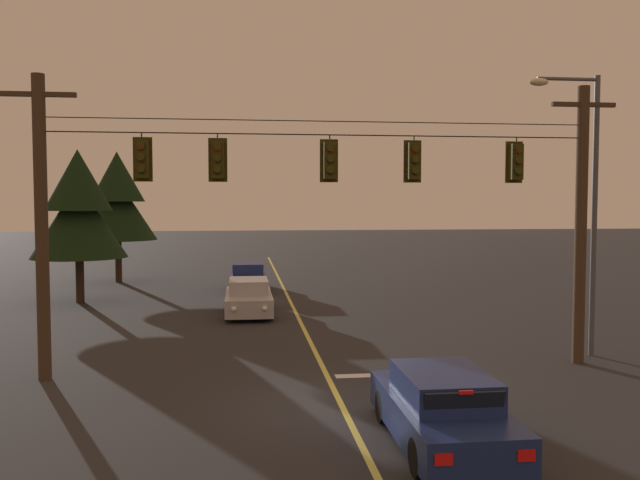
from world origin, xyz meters
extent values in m
plane|color=#28282B|center=(0.00, 0.00, 0.00)|extent=(180.00, 180.00, 0.00)
cube|color=#D1C64C|center=(0.00, 9.18, 0.00)|extent=(0.14, 60.00, 0.01)
cube|color=silver|center=(1.90, 2.58, 0.00)|extent=(3.40, 0.36, 0.01)
cylinder|color=#423021|center=(-7.08, 3.18, 3.80)|extent=(0.32, 0.32, 7.59)
cube|color=#423021|center=(-7.08, 3.18, 7.09)|extent=(1.80, 0.12, 0.12)
cylinder|color=slate|center=(-7.08, 3.18, 6.74)|extent=(0.12, 0.12, 0.18)
cylinder|color=#423021|center=(7.08, 3.18, 3.80)|extent=(0.32, 0.32, 7.59)
cube|color=#423021|center=(7.08, 3.18, 7.09)|extent=(1.80, 0.12, 0.12)
cylinder|color=slate|center=(7.08, 3.18, 6.74)|extent=(0.12, 0.12, 0.18)
cylinder|color=black|center=(0.00, 3.18, 6.19)|extent=(14.16, 0.03, 0.03)
cylinder|color=black|center=(0.00, 3.18, 6.54)|extent=(14.16, 0.02, 0.02)
cylinder|color=black|center=(-4.63, 3.18, 6.10)|extent=(0.04, 0.04, 0.18)
cube|color=#332D0A|center=(-4.63, 3.18, 5.53)|extent=(0.32, 0.26, 0.96)
cube|color=#332D0A|center=(-4.63, 3.32, 5.53)|extent=(0.48, 0.03, 1.12)
sphere|color=red|center=(-4.63, 3.02, 5.82)|extent=(0.17, 0.17, 0.17)
cylinder|color=#332D0A|center=(-4.63, 2.98, 5.86)|extent=(0.20, 0.10, 0.20)
sphere|color=#3D280A|center=(-4.63, 3.02, 5.53)|extent=(0.17, 0.17, 0.17)
cylinder|color=#332D0A|center=(-4.63, 2.98, 5.57)|extent=(0.20, 0.10, 0.20)
sphere|color=black|center=(-4.63, 3.02, 5.24)|extent=(0.17, 0.17, 0.17)
cylinder|color=#332D0A|center=(-4.63, 2.98, 5.29)|extent=(0.20, 0.10, 0.20)
cylinder|color=black|center=(-2.75, 3.18, 6.10)|extent=(0.04, 0.04, 0.18)
cube|color=#332D0A|center=(-2.75, 3.18, 5.53)|extent=(0.32, 0.26, 0.96)
cube|color=#332D0A|center=(-2.75, 3.32, 5.53)|extent=(0.48, 0.03, 1.12)
sphere|color=red|center=(-2.75, 3.02, 5.82)|extent=(0.17, 0.17, 0.17)
cylinder|color=#332D0A|center=(-2.75, 2.98, 5.86)|extent=(0.20, 0.10, 0.20)
sphere|color=#3D280A|center=(-2.75, 3.02, 5.53)|extent=(0.17, 0.17, 0.17)
cylinder|color=#332D0A|center=(-2.75, 2.98, 5.57)|extent=(0.20, 0.10, 0.20)
sphere|color=black|center=(-2.75, 3.02, 5.24)|extent=(0.17, 0.17, 0.17)
cylinder|color=#332D0A|center=(-2.75, 2.98, 5.29)|extent=(0.20, 0.10, 0.20)
cylinder|color=black|center=(0.13, 3.18, 6.10)|extent=(0.04, 0.04, 0.18)
cube|color=#332D0A|center=(0.13, 3.18, 5.53)|extent=(0.32, 0.26, 0.96)
cube|color=#332D0A|center=(0.13, 3.32, 5.53)|extent=(0.48, 0.03, 1.12)
sphere|color=red|center=(0.13, 3.02, 5.82)|extent=(0.17, 0.17, 0.17)
cylinder|color=#332D0A|center=(0.13, 2.98, 5.86)|extent=(0.20, 0.10, 0.20)
sphere|color=#3D280A|center=(0.13, 3.02, 5.53)|extent=(0.17, 0.17, 0.17)
cylinder|color=#332D0A|center=(0.13, 2.98, 5.57)|extent=(0.20, 0.10, 0.20)
sphere|color=black|center=(0.13, 3.02, 5.24)|extent=(0.17, 0.17, 0.17)
cylinder|color=#332D0A|center=(0.13, 2.98, 5.29)|extent=(0.20, 0.10, 0.20)
cylinder|color=black|center=(2.37, 3.18, 6.10)|extent=(0.04, 0.04, 0.18)
cube|color=#332D0A|center=(2.37, 3.18, 5.53)|extent=(0.32, 0.26, 0.96)
cube|color=#332D0A|center=(2.37, 3.32, 5.53)|extent=(0.48, 0.03, 1.12)
sphere|color=red|center=(2.37, 3.02, 5.82)|extent=(0.17, 0.17, 0.17)
cylinder|color=#332D0A|center=(2.37, 2.98, 5.86)|extent=(0.20, 0.10, 0.20)
sphere|color=#3D280A|center=(2.37, 3.02, 5.53)|extent=(0.17, 0.17, 0.17)
cylinder|color=#332D0A|center=(2.37, 2.98, 5.57)|extent=(0.20, 0.10, 0.20)
sphere|color=black|center=(2.37, 3.02, 5.24)|extent=(0.17, 0.17, 0.17)
cylinder|color=#332D0A|center=(2.37, 2.98, 5.29)|extent=(0.20, 0.10, 0.20)
cylinder|color=black|center=(5.19, 3.18, 6.10)|extent=(0.04, 0.04, 0.18)
cube|color=#332D0A|center=(5.19, 3.18, 5.53)|extent=(0.32, 0.26, 0.96)
cube|color=#332D0A|center=(5.19, 3.32, 5.53)|extent=(0.48, 0.03, 1.12)
sphere|color=red|center=(5.19, 3.02, 5.82)|extent=(0.17, 0.17, 0.17)
cylinder|color=#332D0A|center=(5.19, 2.98, 5.86)|extent=(0.20, 0.10, 0.20)
sphere|color=#3D280A|center=(5.19, 3.02, 5.53)|extent=(0.17, 0.17, 0.17)
cylinder|color=#332D0A|center=(5.19, 2.98, 5.57)|extent=(0.20, 0.10, 0.20)
sphere|color=black|center=(5.19, 3.02, 5.24)|extent=(0.17, 0.17, 0.17)
cylinder|color=#332D0A|center=(5.19, 2.98, 5.29)|extent=(0.20, 0.10, 0.20)
cube|color=navy|center=(1.47, -2.29, 0.51)|extent=(1.80, 4.30, 0.68)
cube|color=navy|center=(1.47, -2.41, 1.12)|extent=(1.51, 2.15, 0.54)
cube|color=black|center=(1.47, -1.47, 1.12)|extent=(1.40, 0.21, 0.48)
cube|color=black|center=(1.47, -3.47, 1.12)|extent=(1.37, 0.18, 0.46)
cylinder|color=black|center=(0.68, -0.96, 0.32)|extent=(0.22, 0.64, 0.64)
cylinder|color=black|center=(2.26, -0.96, 0.32)|extent=(0.22, 0.64, 0.64)
cylinder|color=black|center=(0.68, -3.62, 0.32)|extent=(0.22, 0.64, 0.64)
cylinder|color=black|center=(2.26, -3.62, 0.32)|extent=(0.22, 0.64, 0.64)
cube|color=red|center=(0.82, -4.46, 0.61)|extent=(0.28, 0.03, 0.18)
cube|color=red|center=(2.12, -4.46, 0.61)|extent=(0.28, 0.03, 0.18)
cube|color=red|center=(1.47, -3.58, 1.35)|extent=(0.24, 0.04, 0.06)
cube|color=#A5A5AD|center=(-1.89, 12.22, 0.51)|extent=(1.80, 4.30, 0.68)
cube|color=#A5A5AD|center=(-1.89, 12.34, 1.12)|extent=(1.51, 2.15, 0.54)
cube|color=black|center=(-1.89, 11.40, 1.12)|extent=(1.40, 0.21, 0.48)
cube|color=black|center=(-1.89, 13.40, 1.12)|extent=(1.37, 0.18, 0.46)
cylinder|color=black|center=(-1.10, 10.89, 0.32)|extent=(0.22, 0.64, 0.64)
cylinder|color=black|center=(-2.68, 10.89, 0.32)|extent=(0.22, 0.64, 0.64)
cylinder|color=black|center=(-1.10, 13.55, 0.32)|extent=(0.22, 0.64, 0.64)
cylinder|color=black|center=(-2.68, 13.55, 0.32)|extent=(0.22, 0.64, 0.64)
sphere|color=white|center=(-1.33, 10.05, 0.57)|extent=(0.20, 0.20, 0.20)
sphere|color=white|center=(-2.45, 10.05, 0.57)|extent=(0.20, 0.20, 0.20)
cube|color=navy|center=(-1.85, 19.30, 0.51)|extent=(1.80, 4.30, 0.68)
cube|color=navy|center=(-1.85, 19.42, 1.12)|extent=(1.51, 2.15, 0.54)
cube|color=black|center=(-1.85, 18.48, 1.12)|extent=(1.40, 0.21, 0.48)
cube|color=black|center=(-1.85, 20.48, 1.12)|extent=(1.37, 0.18, 0.46)
cylinder|color=black|center=(-1.06, 17.96, 0.32)|extent=(0.22, 0.64, 0.64)
cylinder|color=black|center=(-2.64, 17.96, 0.32)|extent=(0.22, 0.64, 0.64)
cylinder|color=black|center=(-1.06, 20.63, 0.32)|extent=(0.22, 0.64, 0.64)
cylinder|color=black|center=(-2.64, 20.63, 0.32)|extent=(0.22, 0.64, 0.64)
sphere|color=white|center=(-1.29, 17.13, 0.57)|extent=(0.20, 0.20, 0.20)
sphere|color=white|center=(-2.41, 17.13, 0.57)|extent=(0.20, 0.20, 0.20)
cylinder|color=#4C4F54|center=(7.91, 3.96, 4.02)|extent=(0.16, 0.16, 8.04)
cylinder|color=#4C4F54|center=(7.01, 3.96, 7.92)|extent=(1.80, 0.10, 0.10)
ellipsoid|color=beige|center=(6.16, 3.96, 7.82)|extent=(0.56, 0.30, 0.22)
cylinder|color=#332316|center=(-9.29, 16.17, 1.16)|extent=(0.36, 0.36, 2.31)
cone|color=black|center=(-9.29, 16.17, 3.66)|extent=(4.16, 4.16, 3.33)
cone|color=black|center=(-9.29, 16.17, 5.43)|extent=(2.91, 2.91, 2.70)
cylinder|color=#332316|center=(-8.97, 23.62, 1.34)|extent=(0.36, 0.36, 2.68)
cone|color=black|center=(-8.97, 23.62, 4.06)|extent=(4.26, 4.26, 3.41)
cone|color=black|center=(-8.97, 23.62, 5.87)|extent=(2.98, 2.98, 2.77)
camera|label=1|loc=(-2.16, -13.70, 4.44)|focal=36.67mm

